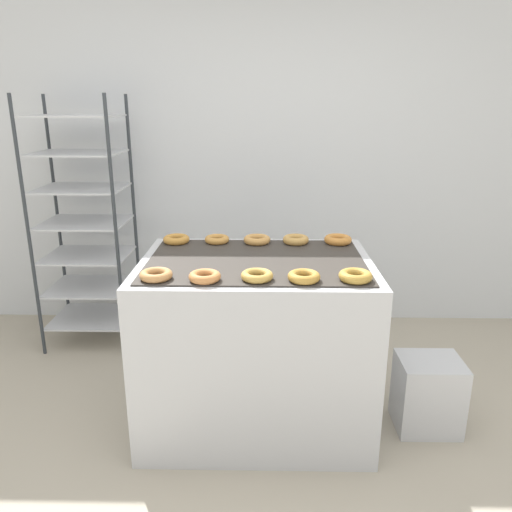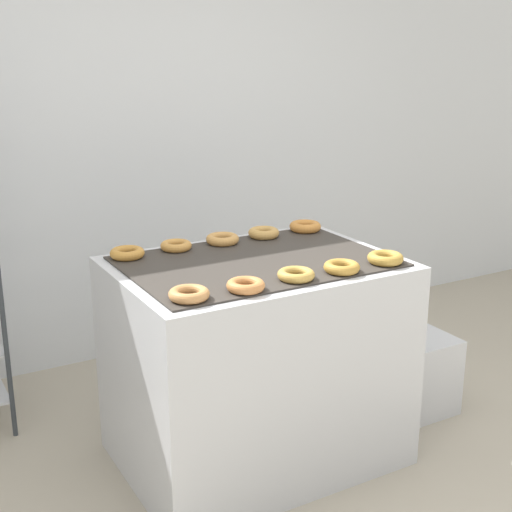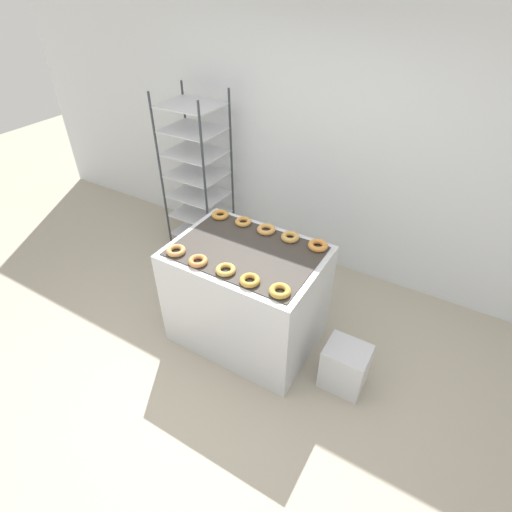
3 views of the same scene
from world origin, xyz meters
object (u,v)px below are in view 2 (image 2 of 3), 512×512
(donut_near_right, at_px, (342,267))
(donut_far_left, at_px, (176,246))
(donut_near_rightmost, at_px, (385,258))
(donut_far_center, at_px, (223,239))
(glaze_bin, at_px, (420,375))
(donut_near_left, at_px, (246,285))
(donut_far_rightmost, at_px, (305,226))
(donut_near_leftmost, at_px, (189,294))
(fryer_machine, at_px, (256,361))
(donut_far_right, at_px, (264,233))
(donut_near_center, at_px, (296,275))
(donut_far_leftmost, at_px, (127,253))

(donut_near_right, relative_size, donut_far_left, 1.05)
(donut_near_rightmost, height_order, donut_far_center, donut_near_rightmost)
(glaze_bin, height_order, donut_far_center, donut_far_center)
(donut_far_center, bearing_deg, donut_near_left, -109.83)
(donut_near_rightmost, height_order, donut_far_rightmost, donut_far_rightmost)
(donut_far_left, bearing_deg, donut_near_right, -54.43)
(glaze_bin, xyz_separation_m, donut_near_left, (-1.18, -0.26, 0.77))
(glaze_bin, height_order, donut_near_rightmost, donut_near_rightmost)
(donut_near_left, distance_m, donut_far_center, 0.68)
(donut_near_leftmost, bearing_deg, fryer_machine, 33.66)
(fryer_machine, xyz_separation_m, donut_far_right, (0.23, 0.32, 0.50))
(donut_near_center, relative_size, donut_far_center, 0.97)
(donut_near_right, height_order, donut_far_rightmost, donut_far_rightmost)
(glaze_bin, relative_size, donut_far_left, 2.87)
(donut_near_center, xyz_separation_m, donut_far_right, (0.21, 0.62, 0.00))
(donut_near_rightmost, bearing_deg, fryer_machine, 146.42)
(glaze_bin, bearing_deg, fryer_machine, 176.35)
(donut_far_left, bearing_deg, donut_near_center, -68.83)
(donut_near_leftmost, height_order, donut_near_rightmost, donut_near_rightmost)
(fryer_machine, bearing_deg, donut_far_right, 54.84)
(donut_near_leftmost, bearing_deg, donut_far_left, 70.48)
(donut_far_right, bearing_deg, donut_near_rightmost, -69.20)
(fryer_machine, distance_m, donut_near_left, 0.64)
(donut_near_right, height_order, donut_far_center, same)
(donut_near_leftmost, height_order, donut_near_left, same)
(fryer_machine, height_order, glaze_bin, fryer_machine)
(donut_near_leftmost, bearing_deg, donut_near_center, 0.15)
(fryer_machine, height_order, donut_far_center, donut_far_center)
(donut_far_center, height_order, donut_far_right, donut_far_right)
(donut_near_left, distance_m, donut_far_rightmost, 0.95)
(donut_near_left, height_order, donut_near_right, same)
(donut_near_left, bearing_deg, donut_near_rightmost, 1.25)
(donut_near_right, xyz_separation_m, donut_far_center, (-0.22, 0.64, 0.00))
(glaze_bin, distance_m, donut_near_leftmost, 1.62)
(donut_near_center, xyz_separation_m, donut_far_center, (-0.01, 0.62, 0.00))
(fryer_machine, relative_size, donut_far_center, 7.79)
(donut_near_center, relative_size, donut_far_rightmost, 0.95)
(fryer_machine, height_order, donut_near_left, donut_near_left)
(donut_far_left, xyz_separation_m, donut_far_center, (0.24, -0.01, 0.00))
(donut_near_right, xyz_separation_m, donut_far_left, (-0.46, 0.64, -0.00))
(donut_near_rightmost, xyz_separation_m, donut_far_left, (-0.70, 0.63, -0.00))
(glaze_bin, height_order, donut_far_leftmost, donut_far_leftmost)
(donut_near_center, relative_size, donut_near_rightmost, 0.97)
(donut_near_center, height_order, donut_far_rightmost, donut_far_rightmost)
(fryer_machine, xyz_separation_m, donut_far_rightmost, (0.47, 0.32, 0.50))
(donut_near_leftmost, relative_size, donut_far_center, 0.98)
(donut_near_center, bearing_deg, donut_far_rightmost, 53.79)
(donut_far_left, height_order, donut_far_right, donut_far_right)
(donut_far_right, bearing_deg, donut_far_center, -179.86)
(donut_near_rightmost, relative_size, donut_far_leftmost, 1.02)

